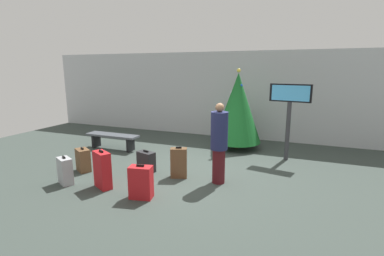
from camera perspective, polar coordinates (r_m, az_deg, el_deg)
name	(u,v)px	position (r m, az deg, el deg)	size (l,w,h in m)	color
ground_plane	(194,174)	(6.96, 0.38, -9.25)	(16.00, 16.00, 0.00)	#38423D
back_wall	(235,95)	(10.52, 8.67, 6.56)	(16.00, 0.20, 3.13)	#B7BCC1
holiday_tree	(238,108)	(8.99, 9.18, 4.06)	(1.51, 1.51, 2.52)	#4C3319
flight_info_kiosk	(289,106)	(8.12, 19.08, 4.25)	(1.10, 0.26, 2.11)	#333338
waiting_bench	(113,138)	(9.30, -15.73, -1.90)	(1.76, 0.44, 0.48)	#4C5159
traveller_0	(219,142)	(6.19, 5.49, -2.81)	(0.45, 0.45, 1.79)	#4C1419
suitcase_0	(146,162)	(7.13, -9.23, -6.72)	(0.50, 0.37, 0.54)	#232326
suitcase_1	(102,170)	(6.36, -17.65, -8.06)	(0.51, 0.41, 0.83)	#B2191E
suitcase_2	(83,160)	(7.57, -21.13, -6.05)	(0.49, 0.43, 0.60)	brown
suitcase_3	(141,182)	(5.71, -10.26, -10.74)	(0.48, 0.34, 0.69)	#B2191E
suitcase_4	(65,171)	(6.89, -24.24, -7.90)	(0.45, 0.38, 0.63)	#9EA0A5
suitcase_5	(179,163)	(6.64, -2.68, -7.04)	(0.43, 0.33, 0.75)	brown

